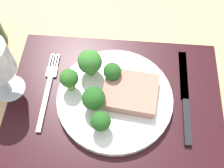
% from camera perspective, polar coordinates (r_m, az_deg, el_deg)
% --- Properties ---
extents(ground_plane, '(1.40, 1.10, 0.03)m').
position_cam_1_polar(ground_plane, '(0.60, 0.57, -4.15)').
color(ground_plane, tan).
extents(placemat, '(0.45, 0.33, 0.00)m').
position_cam_1_polar(placemat, '(0.59, 0.59, -3.44)').
color(placemat, black).
rests_on(placemat, ground_plane).
extents(plate, '(0.24, 0.24, 0.02)m').
position_cam_1_polar(plate, '(0.58, 0.60, -3.02)').
color(plate, white).
rests_on(plate, placemat).
extents(steak, '(0.12, 0.10, 0.02)m').
position_cam_1_polar(steak, '(0.56, 3.79, -1.70)').
color(steak, tan).
rests_on(steak, plate).
extents(broccoli_center, '(0.04, 0.04, 0.05)m').
position_cam_1_polar(broccoli_center, '(0.56, 0.05, 2.47)').
color(broccoli_center, '#6B994C').
rests_on(broccoli_center, plate).
extents(broccoli_back_left, '(0.05, 0.05, 0.07)m').
position_cam_1_polar(broccoli_back_left, '(0.57, -4.64, 4.57)').
color(broccoli_back_left, '#5B8942').
rests_on(broccoli_back_left, plate).
extents(broccoli_front_edge, '(0.05, 0.05, 0.06)m').
position_cam_1_polar(broccoli_front_edge, '(0.53, -3.86, -3.08)').
color(broccoli_front_edge, '#6B994C').
rests_on(broccoli_front_edge, plate).
extents(broccoli_near_steak, '(0.04, 0.04, 0.05)m').
position_cam_1_polar(broccoli_near_steak, '(0.51, -2.37, -7.80)').
color(broccoli_near_steak, '#5B8942').
rests_on(broccoli_near_steak, plate).
extents(broccoli_near_fork, '(0.04, 0.04, 0.06)m').
position_cam_1_polar(broccoli_near_fork, '(0.56, -8.90, 1.05)').
color(broccoli_near_fork, '#6B994C').
rests_on(broccoli_near_fork, plate).
extents(fork, '(0.02, 0.19, 0.01)m').
position_cam_1_polar(fork, '(0.61, -13.22, -1.00)').
color(fork, silver).
rests_on(fork, placemat).
extents(knife, '(0.02, 0.23, 0.01)m').
position_cam_1_polar(knife, '(0.60, 15.11, -3.71)').
color(knife, black).
rests_on(knife, placemat).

